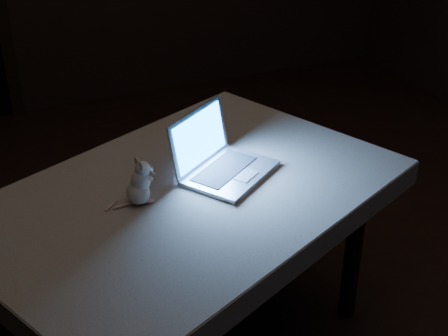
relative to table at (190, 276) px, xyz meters
name	(u,v)px	position (x,y,z in m)	size (l,w,h in m)	color
floor	(255,318)	(0.30, 0.06, -0.36)	(5.00, 5.00, 0.00)	black
table	(190,276)	(0.00, 0.00, 0.00)	(1.36, 0.87, 0.73)	black
tablecloth	(172,203)	(-0.05, 0.02, 0.33)	(1.45, 0.97, 0.09)	#BCAF9E
laptop	(231,148)	(0.18, 0.04, 0.48)	(0.32, 0.28, 0.22)	#AAA9AE
plush_mouse	(137,182)	(-0.17, 0.00, 0.45)	(0.11, 0.11, 0.16)	silver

